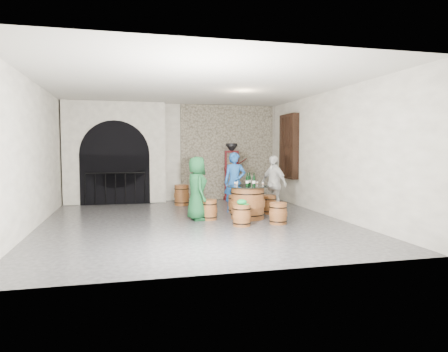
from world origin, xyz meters
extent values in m
plane|color=#29292C|center=(0.00, 0.00, 0.00)|extent=(8.00, 8.00, 0.00)
plane|color=silver|center=(0.00, 4.00, 1.60)|extent=(8.00, 0.00, 8.00)
plane|color=silver|center=(0.00, -4.00, 1.60)|extent=(8.00, 0.00, 8.00)
plane|color=silver|center=(-3.50, 0.00, 1.60)|extent=(0.00, 8.00, 8.00)
plane|color=silver|center=(3.50, 0.00, 1.60)|extent=(0.00, 8.00, 8.00)
plane|color=beige|center=(0.00, 0.00, 3.20)|extent=(8.00, 8.00, 0.00)
cube|color=gray|center=(1.80, 3.94, 1.60)|extent=(3.20, 0.12, 3.18)
cube|color=silver|center=(-1.90, 3.75, 1.60)|extent=(3.10, 0.50, 3.18)
cube|color=black|center=(-1.90, 3.48, 0.78)|extent=(2.10, 0.03, 1.55)
cylinder|color=black|center=(-1.90, 3.48, 1.55)|extent=(2.10, 0.03, 2.10)
cylinder|color=black|center=(-1.90, 3.42, 0.98)|extent=(1.79, 0.04, 0.04)
cylinder|color=black|center=(-2.79, 3.42, 0.49)|extent=(0.02, 0.02, 0.98)
cylinder|color=black|center=(-2.50, 3.42, 0.49)|extent=(0.02, 0.02, 0.98)
cylinder|color=black|center=(-2.20, 3.42, 0.49)|extent=(0.02, 0.02, 0.98)
cylinder|color=black|center=(-1.90, 3.42, 0.49)|extent=(0.02, 0.02, 0.98)
cylinder|color=black|center=(-1.60, 3.42, 0.49)|extent=(0.02, 0.02, 0.98)
cylinder|color=black|center=(-1.31, 3.42, 0.49)|extent=(0.02, 0.02, 0.98)
cylinder|color=black|center=(-1.01, 3.42, 0.49)|extent=(0.02, 0.02, 0.98)
cube|color=black|center=(3.39, 2.40, 1.80)|extent=(0.20, 1.10, 2.00)
cube|color=black|center=(3.34, 2.40, 1.80)|extent=(0.06, 0.88, 1.76)
cube|color=black|center=(3.37, 2.40, 1.80)|extent=(0.22, 0.92, 0.06)
cube|color=black|center=(3.37, 2.11, 1.80)|extent=(0.22, 0.06, 1.80)
cube|color=black|center=(3.37, 2.40, 1.80)|extent=(0.22, 0.06, 1.80)
cube|color=black|center=(3.37, 2.69, 1.80)|extent=(0.22, 0.06, 1.80)
cylinder|color=brown|center=(1.35, 0.11, 0.39)|extent=(0.81, 0.81, 0.77)
cylinder|color=brown|center=(1.35, 0.11, 0.39)|extent=(0.87, 0.87, 0.17)
torus|color=black|center=(1.35, 0.11, 0.12)|extent=(0.87, 0.87, 0.02)
torus|color=black|center=(1.35, 0.11, 0.65)|extent=(0.87, 0.87, 0.02)
cylinder|color=brown|center=(1.35, 0.11, 0.78)|extent=(0.83, 0.83, 0.02)
cylinder|color=black|center=(1.35, 0.11, 0.81)|extent=(1.06, 1.06, 0.01)
cylinder|color=brown|center=(0.38, 0.19, 0.23)|extent=(0.39, 0.39, 0.47)
cylinder|color=brown|center=(0.38, 0.19, 0.23)|extent=(0.41, 0.41, 0.10)
torus|color=black|center=(0.38, 0.19, 0.08)|extent=(0.43, 0.43, 0.02)
torus|color=black|center=(0.38, 0.19, 0.39)|extent=(0.43, 0.43, 0.02)
cylinder|color=brown|center=(0.38, 0.19, 0.48)|extent=(0.40, 0.40, 0.02)
cylinder|color=brown|center=(1.31, 1.08, 0.23)|extent=(0.39, 0.39, 0.47)
cylinder|color=brown|center=(1.31, 1.08, 0.23)|extent=(0.41, 0.41, 0.10)
torus|color=black|center=(1.31, 1.08, 0.08)|extent=(0.43, 0.43, 0.02)
torus|color=black|center=(1.31, 1.08, 0.39)|extent=(0.43, 0.43, 0.02)
cylinder|color=brown|center=(1.31, 1.08, 0.48)|extent=(0.40, 0.40, 0.02)
cylinder|color=brown|center=(2.12, 0.71, 0.23)|extent=(0.39, 0.39, 0.47)
cylinder|color=brown|center=(2.12, 0.71, 0.23)|extent=(0.41, 0.41, 0.10)
torus|color=black|center=(2.12, 0.71, 0.08)|extent=(0.43, 0.43, 0.02)
torus|color=black|center=(2.12, 0.71, 0.39)|extent=(0.43, 0.43, 0.02)
cylinder|color=brown|center=(2.12, 0.71, 0.48)|extent=(0.40, 0.40, 0.02)
cylinder|color=brown|center=(1.83, -0.73, 0.23)|extent=(0.39, 0.39, 0.47)
cylinder|color=brown|center=(1.83, -0.73, 0.23)|extent=(0.41, 0.41, 0.10)
torus|color=black|center=(1.83, -0.73, 0.08)|extent=(0.43, 0.43, 0.02)
torus|color=black|center=(1.83, -0.73, 0.39)|extent=(0.43, 0.43, 0.02)
cylinder|color=brown|center=(1.83, -0.73, 0.48)|extent=(0.40, 0.40, 0.02)
cylinder|color=brown|center=(0.94, -0.77, 0.23)|extent=(0.39, 0.39, 0.47)
cylinder|color=brown|center=(0.94, -0.77, 0.23)|extent=(0.41, 0.41, 0.10)
torus|color=black|center=(0.94, -0.77, 0.08)|extent=(0.43, 0.43, 0.02)
torus|color=black|center=(0.94, -0.77, 0.39)|extent=(0.43, 0.43, 0.02)
cylinder|color=brown|center=(0.94, -0.77, 0.48)|extent=(0.40, 0.40, 0.02)
ellipsoid|color=#0C8938|center=(0.94, -0.77, 0.54)|extent=(0.22, 0.22, 0.12)
cylinder|color=#0C8938|center=(1.02, -0.80, 0.49)|extent=(0.15, 0.15, 0.01)
imported|color=#134623|center=(0.10, 0.21, 0.77)|extent=(0.56, 0.80, 1.54)
imported|color=#19498D|center=(1.31, 1.17, 0.81)|extent=(0.65, 0.48, 1.63)
imported|color=silver|center=(2.31, 0.85, 0.77)|extent=(0.71, 0.98, 1.55)
cylinder|color=black|center=(1.33, 0.09, 0.92)|extent=(0.07, 0.07, 0.22)
cylinder|color=white|center=(1.33, 0.09, 0.91)|extent=(0.08, 0.08, 0.06)
cone|color=black|center=(1.33, 0.09, 1.05)|extent=(0.07, 0.07, 0.05)
cylinder|color=black|center=(1.33, 0.09, 1.10)|extent=(0.03, 0.03, 0.07)
cylinder|color=black|center=(1.48, 0.03, 0.92)|extent=(0.07, 0.07, 0.22)
cylinder|color=white|center=(1.48, 0.03, 0.91)|extent=(0.08, 0.08, 0.06)
cone|color=black|center=(1.48, 0.03, 1.05)|extent=(0.07, 0.07, 0.05)
cylinder|color=black|center=(1.48, 0.03, 1.10)|extent=(0.03, 0.03, 0.07)
cylinder|color=black|center=(1.46, 0.31, 0.92)|extent=(0.07, 0.07, 0.22)
cylinder|color=white|center=(1.46, 0.31, 0.91)|extent=(0.08, 0.08, 0.06)
cone|color=black|center=(1.46, 0.31, 1.05)|extent=(0.07, 0.07, 0.05)
cylinder|color=black|center=(1.46, 0.31, 1.10)|extent=(0.03, 0.03, 0.07)
cylinder|color=brown|center=(0.06, 2.81, 0.30)|extent=(0.43, 0.43, 0.61)
cylinder|color=brown|center=(0.06, 2.81, 0.30)|extent=(0.46, 0.46, 0.13)
torus|color=black|center=(0.06, 2.81, 0.10)|extent=(0.47, 0.47, 0.02)
torus|color=black|center=(0.06, 2.81, 0.51)|extent=(0.47, 0.47, 0.02)
cylinder|color=brown|center=(0.06, 2.81, 0.62)|extent=(0.44, 0.44, 0.02)
cube|color=#4C0C0F|center=(1.88, 3.70, 0.05)|extent=(0.56, 0.47, 0.10)
cube|color=#4C0C0F|center=(1.88, 3.70, 1.02)|extent=(0.50, 0.34, 0.12)
cube|color=#4C0C0F|center=(1.88, 3.70, 1.63)|extent=(0.48, 0.16, 0.07)
cylinder|color=black|center=(1.88, 3.70, 0.60)|extent=(0.06, 0.06, 1.00)
cylinder|color=black|center=(1.88, 3.70, 1.86)|extent=(0.38, 0.38, 0.09)
cone|color=black|center=(1.88, 3.70, 1.74)|extent=(0.38, 0.38, 0.20)
cube|color=#4C0C0F|center=(1.68, 3.72, 0.85)|extent=(0.08, 0.08, 1.61)
cube|color=#4C0C0F|center=(2.08, 3.68, 0.85)|extent=(0.08, 0.08, 1.61)
cylinder|color=#4C0C0F|center=(2.18, 3.63, 1.25)|extent=(0.43, 0.07, 0.31)
cube|color=silver|center=(2.05, 3.86, 1.35)|extent=(0.18, 0.10, 0.22)
camera|label=1|loc=(-1.53, -9.28, 1.74)|focal=32.00mm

